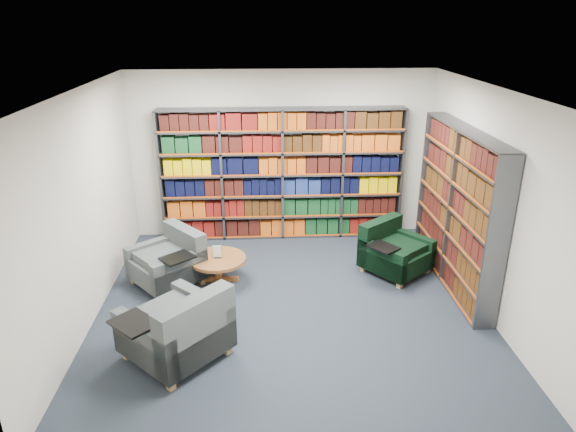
{
  "coord_description": "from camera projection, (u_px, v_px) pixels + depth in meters",
  "views": [
    {
      "loc": [
        -0.36,
        -5.87,
        3.61
      ],
      "look_at": [
        0.0,
        0.6,
        1.05
      ],
      "focal_mm": 32.0,
      "sensor_mm": 36.0,
      "label": 1
    }
  ],
  "objects": [
    {
      "name": "chair_teal_front",
      "position": [
        180.0,
        332.0,
        5.62
      ],
      "size": [
        1.36,
        1.36,
        0.88
      ],
      "color": "#04213C",
      "rests_on": "ground"
    },
    {
      "name": "room_shell",
      "position": [
        291.0,
        207.0,
        6.28
      ],
      "size": [
        5.02,
        5.02,
        2.82
      ],
      "color": "black",
      "rests_on": "ground"
    },
    {
      "name": "chair_green_right",
      "position": [
        392.0,
        252.0,
        7.64
      ],
      "size": [
        1.16,
        1.16,
        0.75
      ],
      "color": "black",
      "rests_on": "ground"
    },
    {
      "name": "coffee_table",
      "position": [
        218.0,
        263.0,
        7.31
      ],
      "size": [
        0.8,
        0.8,
        0.56
      ],
      "color": "#956338",
      "rests_on": "ground"
    },
    {
      "name": "chair_teal_left",
      "position": [
        171.0,
        262.0,
        7.31
      ],
      "size": [
        1.2,
        1.2,
        0.77
      ],
      "color": "#04213C",
      "rests_on": "ground"
    },
    {
      "name": "bookshelf_right",
      "position": [
        457.0,
        209.0,
        7.06
      ],
      "size": [
        0.28,
        2.5,
        2.2
      ],
      "color": "#47494F",
      "rests_on": "ground"
    },
    {
      "name": "bookshelf_back",
      "position": [
        282.0,
        175.0,
        8.56
      ],
      "size": [
        4.0,
        0.28,
        2.2
      ],
      "color": "#47494F",
      "rests_on": "ground"
    }
  ]
}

